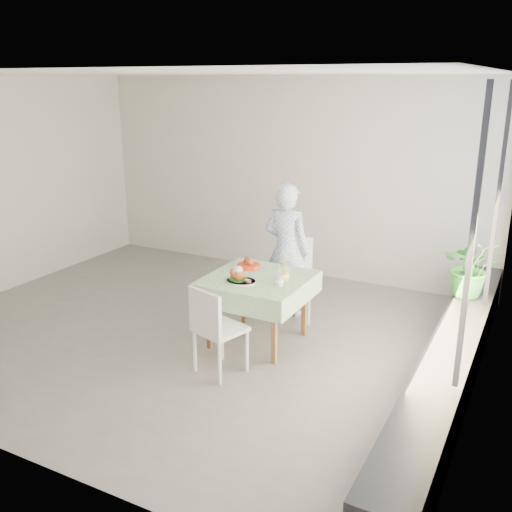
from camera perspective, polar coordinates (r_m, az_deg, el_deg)
The scene contains 15 objects.
floor at distance 6.58m, azimuth -6.27°, elevation -7.49°, with size 6.00×6.00×0.00m, color #5E5B59.
ceiling at distance 5.98m, azimuth -7.18°, elevation 17.69°, with size 6.00×6.00×0.00m, color white.
wall_back at distance 8.27m, azimuth 3.10°, elevation 7.89°, with size 6.00×0.02×2.80m, color beige.
wall_right at distance 5.13m, azimuth 22.33°, elevation 0.78°, with size 0.02×5.00×2.80m, color beige.
window_pane at distance 5.07m, azimuth 22.31°, elevation 3.53°, with size 0.01×4.80×2.18m, color #D1E0F9.
window_ledge at distance 5.56m, azimuth 18.90°, elevation -10.38°, with size 0.40×4.80×0.50m, color black.
cafe_table at distance 6.12m, azimuth 0.20°, elevation -4.61°, with size 1.04×1.04×0.74m.
chair_far at distance 6.81m, azimuth 3.69°, elevation -3.85°, with size 0.58×0.58×0.95m.
chair_near at distance 5.59m, azimuth -3.67°, elevation -8.97°, with size 0.52×0.52×0.89m.
diner at distance 6.78m, azimuth 3.08°, elevation 0.63°, with size 0.59×0.39×1.61m, color #89A5DC.
main_dish at distance 5.87m, azimuth -1.68°, elevation -2.09°, with size 0.33×0.33×0.17m.
juice_cup_orange at distance 5.90m, azimuth 2.86°, elevation -1.87°, with size 0.10×0.10×0.29m.
juice_cup_lemonade at distance 5.75m, azimuth 2.32°, elevation -2.41°, with size 0.10×0.10×0.28m.
second_dish at distance 6.31m, azimuth -0.74°, elevation -0.87°, with size 0.26×0.26×0.12m.
potted_plant at distance 6.49m, azimuth 20.75°, elevation -1.02°, with size 0.59×0.52×0.66m, color #256F2B.
Camera 1 is at (3.38, -4.94, 2.74)m, focal length 40.00 mm.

